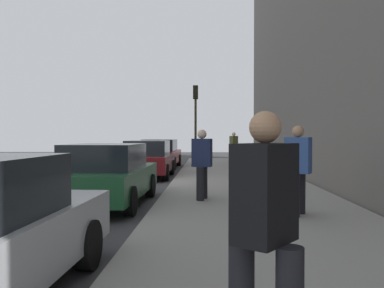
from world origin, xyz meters
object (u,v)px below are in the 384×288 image
Objects in this scene: pedestrian_navy_coat at (202,162)px; rolling_suitcase at (236,157)px; pedestrian_blue_coat at (298,167)px; parked_car_red at (160,154)px; pedestrian_black_coat at (265,227)px; parked_car_green at (107,175)px; traffic_light_pole at (196,111)px; pedestrian_olive_coat at (234,146)px; parked_car_maroon at (148,159)px.

pedestrian_navy_coat reaches higher than rolling_suitcase.
pedestrian_navy_coat is 2.71m from pedestrian_blue_coat.
parked_car_red is 5.36m from rolling_suitcase.
parked_car_green is at bearing 21.92° from pedestrian_black_coat.
parked_car_green is at bearing 170.75° from traffic_light_pole.
parked_car_green is 2.60× the size of pedestrian_navy_coat.
parked_car_green is at bearing 66.15° from pedestrian_blue_coat.
traffic_light_pole is (18.50, 1.00, 1.90)m from pedestrian_black_coat.
parked_car_red is at bearing 132.31° from pedestrian_olive_coat.
pedestrian_olive_coat reaches higher than pedestrian_navy_coat.
rolling_suitcase is at bearing -3.48° from pedestrian_black_coat.
pedestrian_olive_coat reaches higher than parked_car_green.
pedestrian_blue_coat is 13.61m from traffic_light_pole.
pedestrian_black_coat is 5.41m from pedestrian_blue_coat.
pedestrian_black_coat is (-18.90, -2.89, 0.32)m from parked_car_red.
pedestrian_olive_coat is (15.57, -4.11, 0.34)m from parked_car_green.
pedestrian_black_coat is 18.62m from traffic_light_pole.
pedestrian_olive_coat is at bearing 0.40° from pedestrian_blue_coat.
traffic_light_pole is 4.78× the size of rolling_suitcase.
pedestrian_blue_coat reaches higher than pedestrian_black_coat.
traffic_light_pole reaches higher than pedestrian_navy_coat.
pedestrian_black_coat reaches higher than parked_car_red.
parked_car_green is 1.08× the size of parked_car_maroon.
parked_car_maroon is at bearing 18.90° from pedestrian_navy_coat.
parked_car_red is 2.60× the size of pedestrian_olive_coat.
traffic_light_pole is (-0.40, -1.89, 2.22)m from parked_car_red.
pedestrian_blue_coat is (-1.87, -4.24, 0.33)m from parked_car_green.
pedestrian_olive_coat is 2.04× the size of rolling_suitcase.
traffic_light_pole is at bearing 3.10° from pedestrian_black_coat.
pedestrian_olive_coat is at bearing 10.39° from rolling_suitcase.
parked_car_green is 11.76m from traffic_light_pole.
pedestrian_black_coat is at bearing -158.08° from parked_car_green.
pedestrian_black_coat is at bearing 176.52° from rolling_suitcase.
pedestrian_olive_coat reaches higher than pedestrian_black_coat.
traffic_light_pole is at bearing 151.60° from pedestrian_olive_coat.
rolling_suitcase is (15.01, -1.87, -0.65)m from pedestrian_navy_coat.
parked_car_maroon is at bearing 25.98° from pedestrian_blue_coat.
pedestrian_blue_coat reaches higher than parked_car_green.
parked_car_maroon is 9.56m from pedestrian_blue_coat.
pedestrian_navy_coat is 15.61m from pedestrian_olive_coat.
parked_car_maroon is 0.89× the size of parked_car_red.
parked_car_green is at bearing 165.20° from pedestrian_olive_coat.
parked_car_maroon is 9.75m from pedestrian_olive_coat.
parked_car_green and parked_car_maroon have the same top height.
parked_car_maroon is at bearing 11.48° from pedestrian_black_coat.
rolling_suitcase is (-0.50, -0.09, -0.69)m from pedestrian_olive_coat.
parked_car_red is at bearing 127.65° from rolling_suitcase.
pedestrian_navy_coat is 0.41× the size of traffic_light_pole.
pedestrian_navy_coat is 11.51m from traffic_light_pole.
parked_car_maroon is 2.33× the size of pedestrian_blue_coat.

